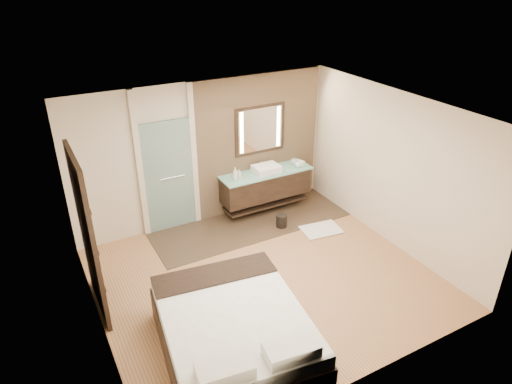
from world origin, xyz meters
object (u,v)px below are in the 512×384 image
mirror_unit (260,129)px  waste_bin (282,221)px  bed (234,333)px  vanity (266,185)px

mirror_unit → waste_bin: size_ratio=4.11×
mirror_unit → bed: size_ratio=0.45×
bed → waste_bin: 3.23m
vanity → mirror_unit: (0.00, 0.24, 1.07)m
vanity → mirror_unit: size_ratio=1.75×
mirror_unit → waste_bin: 1.79m
mirror_unit → waste_bin: bearing=-92.8°
vanity → mirror_unit: 1.10m
bed → vanity: bearing=61.9°
vanity → bed: bearing=-125.7°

